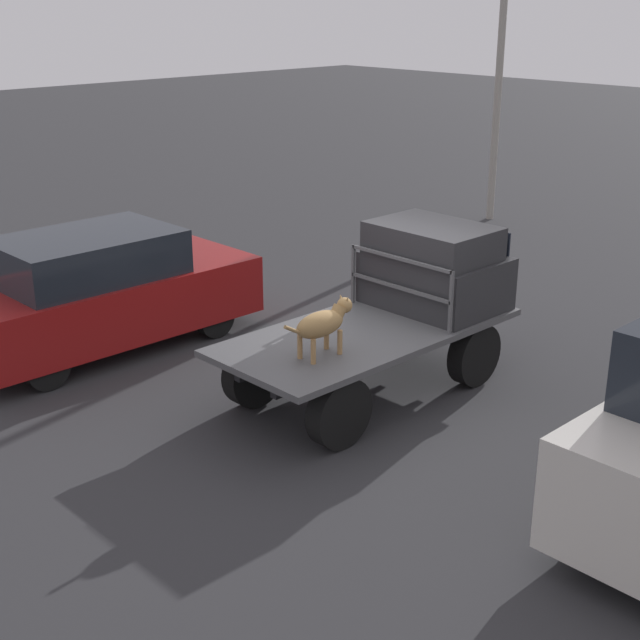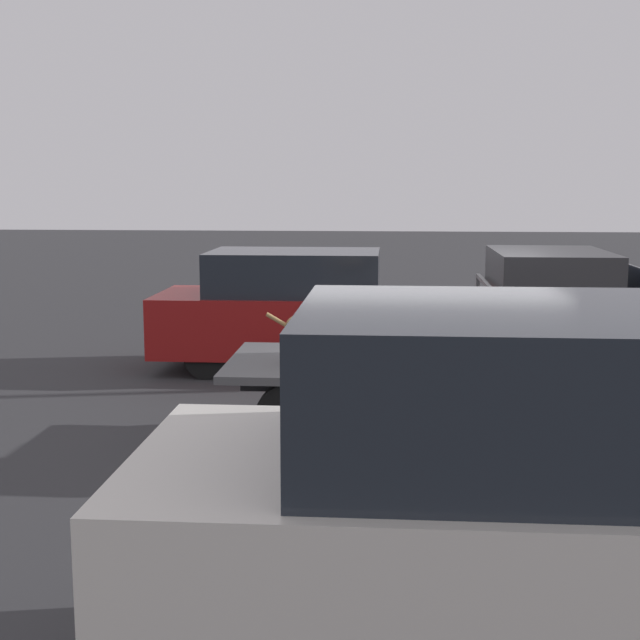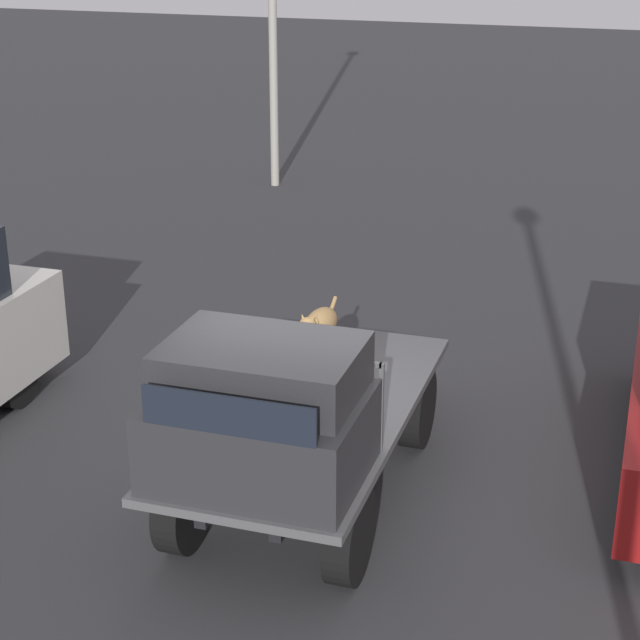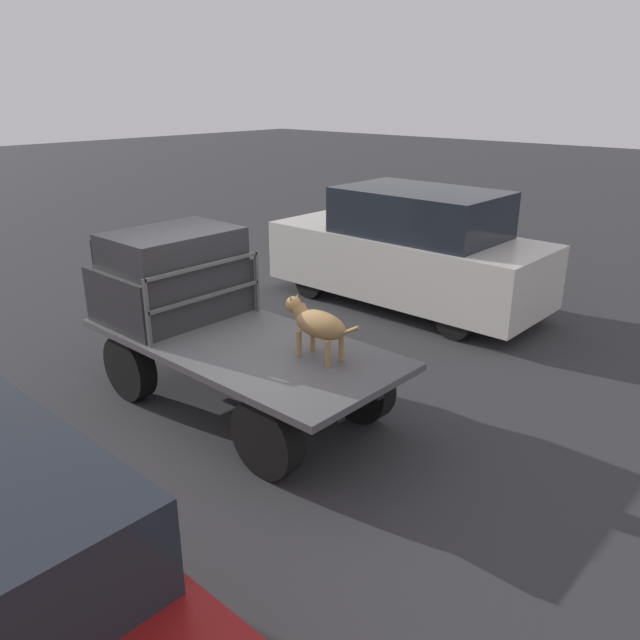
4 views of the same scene
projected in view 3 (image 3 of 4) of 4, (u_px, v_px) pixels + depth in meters
name	position (u px, v px, depth m)	size (l,w,h in m)	color
ground_plane	(310.00, 491.00, 10.24)	(80.00, 80.00, 0.00)	#2D2D30
flatbed_truck	(310.00, 432.00, 10.00)	(3.99, 1.81, 0.89)	black
truck_cab	(260.00, 415.00, 8.59)	(1.29, 1.69, 1.12)	#28282B
truck_headboard	(289.00, 380.00, 9.19)	(0.04, 1.69, 0.80)	#4C4C4F
dog	(318.00, 326.00, 10.71)	(1.06, 0.30, 0.65)	#9E7547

